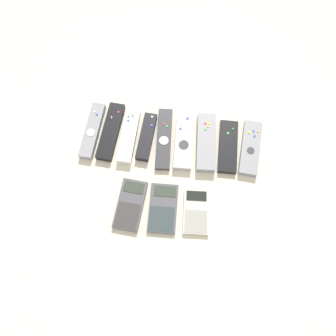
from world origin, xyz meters
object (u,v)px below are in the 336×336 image
at_px(remote_0, 92,131).
at_px(calculator_0, 130,205).
at_px(calculator_1, 163,208).
at_px(remote_6, 206,142).
at_px(remote_7, 228,147).
at_px(remote_2, 129,136).
at_px(remote_5, 184,141).
at_px(calculator_2, 196,211).
at_px(remote_3, 147,137).
at_px(remote_1, 111,131).
at_px(remote_8, 250,148).
at_px(remote_4, 164,139).

xyz_separation_m(remote_0, calculator_0, (0.16, -0.23, -0.00)).
bearing_deg(calculator_1, remote_6, 62.03).
bearing_deg(remote_7, remote_2, 179.38).
relative_size(remote_0, remote_2, 1.03).
height_order(remote_0, calculator_1, remote_0).
xyz_separation_m(remote_5, calculator_2, (0.06, -0.23, -0.00)).
bearing_deg(remote_3, remote_2, -173.91).
height_order(remote_3, remote_6, remote_6).
xyz_separation_m(remote_0, remote_2, (0.12, -0.00, 0.00)).
xyz_separation_m(remote_5, remote_7, (0.14, -0.00, -0.00)).
bearing_deg(calculator_1, calculator_0, 178.58).
bearing_deg(remote_1, remote_0, -172.82).
height_order(remote_7, remote_8, remote_8).
distance_m(remote_6, calculator_2, 0.23).
distance_m(remote_3, calculator_2, 0.29).
relative_size(remote_2, remote_6, 0.95).
bearing_deg(calculator_2, calculator_1, 176.88).
xyz_separation_m(remote_1, calculator_1, (0.20, -0.23, -0.00)).
relative_size(remote_1, calculator_2, 1.44).
relative_size(remote_0, remote_3, 1.20).
bearing_deg(remote_7, remote_3, 178.76).
distance_m(remote_1, remote_2, 0.06).
xyz_separation_m(remote_6, remote_8, (0.14, -0.00, -0.00)).
bearing_deg(remote_0, remote_6, 2.75).
xyz_separation_m(remote_5, calculator_0, (-0.14, -0.23, -0.00)).
xyz_separation_m(remote_2, remote_7, (0.33, 0.00, -0.00)).
bearing_deg(remote_7, calculator_1, -129.92).
height_order(remote_3, calculator_2, remote_3).
bearing_deg(remote_3, remote_7, 2.62).
height_order(remote_5, remote_8, remote_5).
bearing_deg(remote_2, remote_8, 1.66).
xyz_separation_m(remote_2, remote_6, (0.25, 0.01, 0.00)).
xyz_separation_m(remote_2, remote_4, (0.12, 0.00, -0.00)).
bearing_deg(calculator_0, remote_6, 51.44).
xyz_separation_m(remote_1, remote_4, (0.18, -0.00, -0.00)).
relative_size(remote_0, remote_4, 0.92).
distance_m(remote_4, remote_7, 0.21).
bearing_deg(remote_0, remote_5, 2.23).
relative_size(remote_2, remote_4, 0.89).
height_order(remote_7, calculator_2, remote_7).
xyz_separation_m(remote_1, remote_3, (0.12, -0.01, 0.00)).
relative_size(remote_8, calculator_1, 1.24).
relative_size(remote_0, remote_7, 1.09).
bearing_deg(remote_6, remote_7, -7.17).
bearing_deg(remote_7, remote_6, 175.45).
height_order(remote_6, calculator_2, remote_6).
distance_m(remote_3, remote_4, 0.06).
bearing_deg(remote_0, remote_8, 2.47).
distance_m(remote_6, calculator_0, 0.32).
distance_m(remote_3, calculator_0, 0.23).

